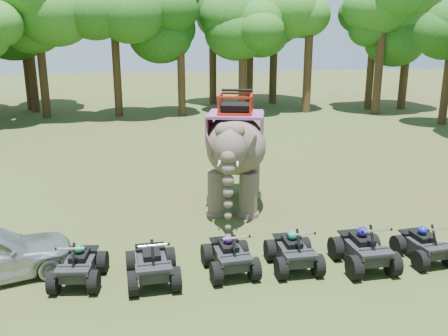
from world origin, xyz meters
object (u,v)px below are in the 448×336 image
at_px(atv_1, 152,258).
at_px(elephant, 235,150).
at_px(atv_0, 78,260).
at_px(atv_4, 364,244).
at_px(atv_3, 294,246).
at_px(atv_5, 425,240).
at_px(atv_2, 230,250).

bearing_deg(atv_1, elephant, 55.83).
distance_m(atv_0, atv_4, 7.26).
bearing_deg(atv_3, elephant, 96.72).
bearing_deg(atv_5, elephant, 124.82).
height_order(atv_0, atv_5, atv_0).
xyz_separation_m(atv_3, atv_4, (1.83, -0.22, 0.05)).
bearing_deg(atv_5, atv_4, 177.95).
distance_m(atv_1, atv_5, 7.25).
height_order(atv_4, atv_5, atv_4).
distance_m(atv_2, atv_3, 1.67).
bearing_deg(atv_2, elephant, 72.91).
xyz_separation_m(atv_2, atv_4, (3.51, -0.22, 0.04)).
bearing_deg(atv_4, atv_1, 177.26).
xyz_separation_m(atv_3, atv_5, (3.60, -0.08, -0.03)).
height_order(atv_1, atv_3, atv_1).
bearing_deg(elephant, atv_4, -49.15).
relative_size(atv_1, atv_4, 0.96).
height_order(atv_0, atv_3, atv_3).
distance_m(atv_0, atv_1, 1.80).
bearing_deg(atv_1, atv_4, -4.34).
bearing_deg(atv_4, atv_0, 175.45).
height_order(elephant, atv_5, elephant).
xyz_separation_m(elephant, atv_3, (0.72, -4.87, -1.39)).
xyz_separation_m(elephant, atv_1, (-2.92, -5.08, -1.37)).
relative_size(atv_2, atv_5, 1.07).
distance_m(atv_1, atv_3, 3.65).
distance_m(atv_0, atv_3, 5.43).
bearing_deg(atv_3, atv_0, 178.09).
bearing_deg(atv_2, atv_5, -7.00).
relative_size(elephant, atv_4, 2.69).
distance_m(atv_2, atv_5, 5.28).
height_order(atv_3, atv_5, atv_3).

